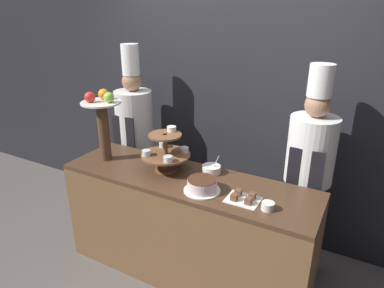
{
  "coord_description": "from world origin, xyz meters",
  "views": [
    {
      "loc": [
        1.19,
        -1.77,
        2.15
      ],
      "look_at": [
        0.0,
        0.4,
        1.16
      ],
      "focal_mm": 32.0,
      "sensor_mm": 36.0,
      "label": 1
    }
  ],
  "objects_px": {
    "cake_round": "(202,185)",
    "cup_white": "(268,206)",
    "chef_left": "(135,131)",
    "fruit_pedestal": "(103,118)",
    "cake_square_tray": "(243,198)",
    "chef_center_left": "(309,167)",
    "serving_bowl_far": "(211,169)",
    "tiered_stand": "(166,151)"
  },
  "relations": [
    {
      "from": "serving_bowl_far",
      "to": "chef_left",
      "type": "relative_size",
      "value": 0.09
    },
    {
      "from": "cup_white",
      "to": "fruit_pedestal",
      "type": "bearing_deg",
      "value": 175.74
    },
    {
      "from": "cup_white",
      "to": "cake_square_tray",
      "type": "height_order",
      "value": "cup_white"
    },
    {
      "from": "cup_white",
      "to": "chef_left",
      "type": "xyz_separation_m",
      "value": [
        -1.6,
        0.67,
        0.04
      ]
    },
    {
      "from": "fruit_pedestal",
      "to": "serving_bowl_far",
      "type": "xyz_separation_m",
      "value": [
        0.93,
        0.2,
        -0.35
      ]
    },
    {
      "from": "tiered_stand",
      "to": "chef_center_left",
      "type": "relative_size",
      "value": 0.22
    },
    {
      "from": "tiered_stand",
      "to": "fruit_pedestal",
      "type": "xyz_separation_m",
      "value": [
        -0.58,
        -0.07,
        0.21
      ]
    },
    {
      "from": "chef_left",
      "to": "chef_center_left",
      "type": "bearing_deg",
      "value": 0.0
    },
    {
      "from": "fruit_pedestal",
      "to": "cake_square_tray",
      "type": "xyz_separation_m",
      "value": [
        1.3,
        -0.08,
        -0.36
      ]
    },
    {
      "from": "tiered_stand",
      "to": "cup_white",
      "type": "relative_size",
      "value": 4.62
    },
    {
      "from": "tiered_stand",
      "to": "serving_bowl_far",
      "type": "distance_m",
      "value": 0.39
    },
    {
      "from": "cake_round",
      "to": "cup_white",
      "type": "relative_size",
      "value": 3.11
    },
    {
      "from": "chef_left",
      "to": "cup_white",
      "type": "bearing_deg",
      "value": -22.56
    },
    {
      "from": "tiered_stand",
      "to": "serving_bowl_far",
      "type": "height_order",
      "value": "tiered_stand"
    },
    {
      "from": "fruit_pedestal",
      "to": "serving_bowl_far",
      "type": "bearing_deg",
      "value": 12.11
    },
    {
      "from": "tiered_stand",
      "to": "chef_center_left",
      "type": "xyz_separation_m",
      "value": [
        1.03,
        0.49,
        -0.11
      ]
    },
    {
      "from": "chef_left",
      "to": "cake_round",
      "type": "bearing_deg",
      "value": -30.47
    },
    {
      "from": "cup_white",
      "to": "chef_left",
      "type": "distance_m",
      "value": 1.73
    },
    {
      "from": "tiered_stand",
      "to": "serving_bowl_far",
      "type": "bearing_deg",
      "value": 20.69
    },
    {
      "from": "cup_white",
      "to": "serving_bowl_far",
      "type": "height_order",
      "value": "serving_bowl_far"
    },
    {
      "from": "serving_bowl_far",
      "to": "chef_left",
      "type": "xyz_separation_m",
      "value": [
        -1.04,
        0.36,
        0.03
      ]
    },
    {
      "from": "cup_white",
      "to": "chef_center_left",
      "type": "xyz_separation_m",
      "value": [
        0.13,
        0.67,
        0.03
      ]
    },
    {
      "from": "cake_square_tray",
      "to": "serving_bowl_far",
      "type": "xyz_separation_m",
      "value": [
        -0.38,
        0.27,
        0.01
      ]
    },
    {
      "from": "tiered_stand",
      "to": "cake_square_tray",
      "type": "xyz_separation_m",
      "value": [
        0.72,
        -0.14,
        -0.15
      ]
    },
    {
      "from": "serving_bowl_far",
      "to": "cup_white",
      "type": "bearing_deg",
      "value": -28.83
    },
    {
      "from": "chef_left",
      "to": "chef_center_left",
      "type": "height_order",
      "value": "chef_left"
    },
    {
      "from": "cup_white",
      "to": "chef_left",
      "type": "bearing_deg",
      "value": 157.44
    },
    {
      "from": "chef_center_left",
      "to": "cake_round",
      "type": "bearing_deg",
      "value": -133.48
    },
    {
      "from": "chef_left",
      "to": "chef_center_left",
      "type": "xyz_separation_m",
      "value": [
        1.73,
        0.0,
        -0.01
      ]
    },
    {
      "from": "serving_bowl_far",
      "to": "cake_round",
      "type": "bearing_deg",
      "value": -76.91
    },
    {
      "from": "tiered_stand",
      "to": "serving_bowl_far",
      "type": "xyz_separation_m",
      "value": [
        0.35,
        0.13,
        -0.14
      ]
    },
    {
      "from": "cake_round",
      "to": "cup_white",
      "type": "xyz_separation_m",
      "value": [
        0.49,
        -0.01,
        -0.02
      ]
    },
    {
      "from": "fruit_pedestal",
      "to": "cup_white",
      "type": "bearing_deg",
      "value": -4.26
    },
    {
      "from": "fruit_pedestal",
      "to": "cup_white",
      "type": "relative_size",
      "value": 7.02
    },
    {
      "from": "serving_bowl_far",
      "to": "fruit_pedestal",
      "type": "bearing_deg",
      "value": -167.89
    },
    {
      "from": "cup_white",
      "to": "cake_square_tray",
      "type": "distance_m",
      "value": 0.19
    },
    {
      "from": "serving_bowl_far",
      "to": "chef_left",
      "type": "bearing_deg",
      "value": 161.09
    },
    {
      "from": "serving_bowl_far",
      "to": "chef_center_left",
      "type": "xyz_separation_m",
      "value": [
        0.69,
        0.36,
        0.03
      ]
    },
    {
      "from": "fruit_pedestal",
      "to": "chef_center_left",
      "type": "xyz_separation_m",
      "value": [
        1.61,
        0.55,
        -0.32
      ]
    },
    {
      "from": "serving_bowl_far",
      "to": "chef_center_left",
      "type": "relative_size",
      "value": 0.09
    },
    {
      "from": "chef_center_left",
      "to": "cake_square_tray",
      "type": "bearing_deg",
      "value": -116.26
    },
    {
      "from": "serving_bowl_far",
      "to": "chef_left",
      "type": "height_order",
      "value": "chef_left"
    }
  ]
}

